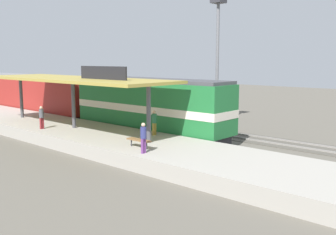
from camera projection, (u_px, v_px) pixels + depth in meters
ground_plane at (137, 128)px, 34.41m from camera, size 120.00×120.00×0.00m
track_near at (120, 131)px, 32.93m from camera, size 3.20×110.00×0.16m
track_far at (157, 124)px, 36.32m from camera, size 3.20×110.00×0.16m
platform at (75, 133)px, 29.48m from camera, size 6.00×44.00×0.90m
station_canopy at (73, 80)px, 28.81m from camera, size 5.20×18.00×4.70m
platform_bench at (139, 140)px, 22.67m from camera, size 0.44×1.70×0.50m
locomotive at (149, 106)px, 30.25m from camera, size 2.93×14.43×4.44m
passenger_carriage_single at (32, 94)px, 42.13m from camera, size 2.90×20.00×4.24m
freight_car at (112, 99)px, 40.34m from camera, size 2.80×12.00×3.54m
light_mast at (218, 33)px, 34.47m from camera, size 1.10×1.10×11.70m
person_waiting at (154, 121)px, 26.38m from camera, size 0.34×0.34×1.71m
person_walking at (41, 116)px, 28.79m from camera, size 0.34×0.34×1.71m
person_boarding at (143, 136)px, 21.24m from camera, size 0.34×0.34×1.71m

